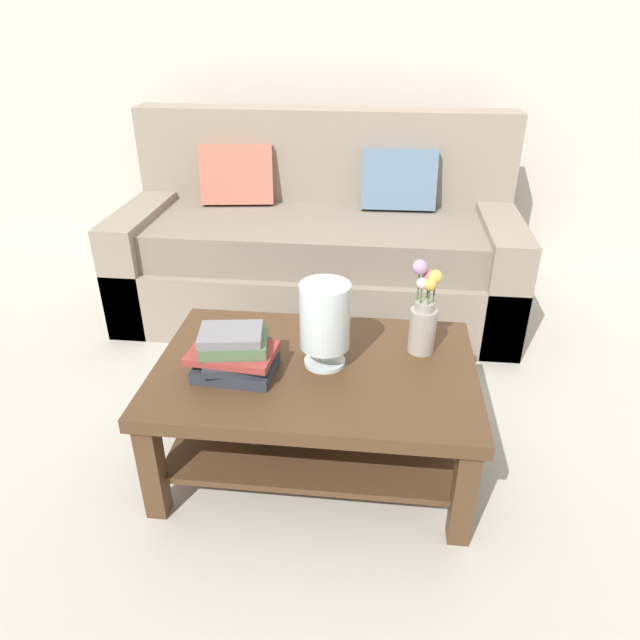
# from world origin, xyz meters

# --- Properties ---
(ground_plane) EXTENTS (10.00, 10.00, 0.00)m
(ground_plane) POSITION_xyz_m (0.00, 0.00, 0.00)
(ground_plane) COLOR #B7B2A8
(back_wall) EXTENTS (6.40, 0.12, 2.70)m
(back_wall) POSITION_xyz_m (0.00, 1.65, 1.35)
(back_wall) COLOR beige
(back_wall) RESTS_ON ground
(couch) EXTENTS (2.11, 0.90, 1.06)m
(couch) POSITION_xyz_m (-0.13, 0.86, 0.36)
(couch) COLOR gray
(couch) RESTS_ON ground
(coffee_table) EXTENTS (1.12, 0.75, 0.43)m
(coffee_table) POSITION_xyz_m (0.01, -0.45, 0.32)
(coffee_table) COLOR #4C331E
(coffee_table) RESTS_ON ground
(book_stack_main) EXTENTS (0.30, 0.25, 0.16)m
(book_stack_main) POSITION_xyz_m (-0.26, -0.52, 0.51)
(book_stack_main) COLOR #2D333D
(book_stack_main) RESTS_ON coffee_table
(glass_hurricane_vase) EXTENTS (0.17, 0.17, 0.31)m
(glass_hurricane_vase) POSITION_xyz_m (0.04, -0.43, 0.61)
(glass_hurricane_vase) COLOR silver
(glass_hurricane_vase) RESTS_ON coffee_table
(flower_pitcher) EXTENTS (0.11, 0.10, 0.35)m
(flower_pitcher) POSITION_xyz_m (0.38, -0.30, 0.57)
(flower_pitcher) COLOR #9E998E
(flower_pitcher) RESTS_ON coffee_table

